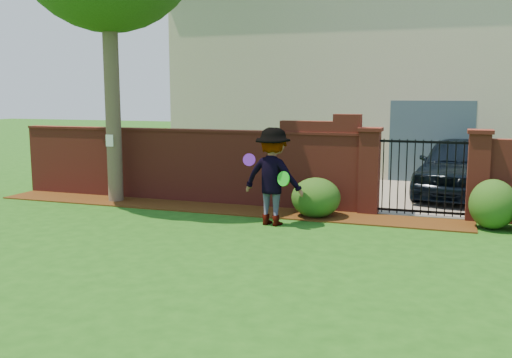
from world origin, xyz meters
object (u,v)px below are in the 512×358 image
(frisbee_purple, at_px, (249,160))
(frisbee_green, at_px, (283,179))
(car, at_px, (457,167))
(man, at_px, (272,177))

(frisbee_purple, distance_m, frisbee_green, 0.78)
(car, distance_m, frisbee_green, 5.69)
(car, xyz_separation_m, frisbee_green, (-3.20, -4.71, 0.22))
(man, bearing_deg, frisbee_purple, 37.76)
(man, bearing_deg, frisbee_green, 152.14)
(car, height_order, frisbee_green, car)
(man, height_order, frisbee_purple, man)
(man, xyz_separation_m, frisbee_green, (0.31, -0.23, 0.01))
(man, xyz_separation_m, frisbee_purple, (-0.40, -0.22, 0.35))
(man, relative_size, frisbee_purple, 7.88)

